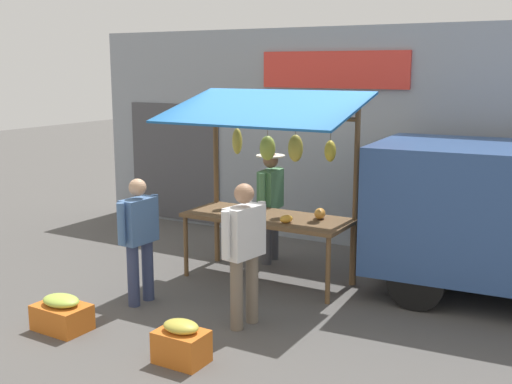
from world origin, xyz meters
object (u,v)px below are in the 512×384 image
market_stall (270,165)px  shopper_in_striped_shirt (244,245)px  shopper_with_ponytail (139,233)px  produce_crate_side (181,343)px  vendor_with_sunhat (270,198)px  produce_crate_near (62,314)px

market_stall → shopper_in_striped_shirt: bearing=108.7°
market_stall → shopper_with_ponytail: market_stall is taller
shopper_with_ponytail → produce_crate_side: bearing=-124.2°
vendor_with_sunhat → shopper_with_ponytail: 2.30m
produce_crate_near → market_stall: bearing=-114.1°
vendor_with_sunhat → produce_crate_side: bearing=8.5°
produce_crate_near → produce_crate_side: size_ratio=1.22×
vendor_with_sunhat → shopper_with_ponytail: bearing=-19.5°
market_stall → produce_crate_side: (-0.44, 2.55, -1.36)m
shopper_in_striped_shirt → shopper_with_ponytail: bearing=100.4°
produce_crate_near → produce_crate_side: bearing=-179.6°
shopper_in_striped_shirt → produce_crate_near: shopper_in_striped_shirt is taller
shopper_with_ponytail → produce_crate_side: 1.84m
produce_crate_side → shopper_with_ponytail: bearing=-37.4°
vendor_with_sunhat → shopper_in_striped_shirt: vendor_with_sunhat is taller
vendor_with_sunhat → shopper_with_ponytail: size_ratio=1.05×
market_stall → shopper_with_ponytail: 1.90m
shopper_in_striped_shirt → shopper_with_ponytail: 1.43m
market_stall → vendor_with_sunhat: 1.01m
vendor_with_sunhat → produce_crate_near: bearing=-18.7°
shopper_in_striped_shirt → produce_crate_near: bearing=132.5°
produce_crate_near → shopper_in_striped_shirt: bearing=-146.9°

